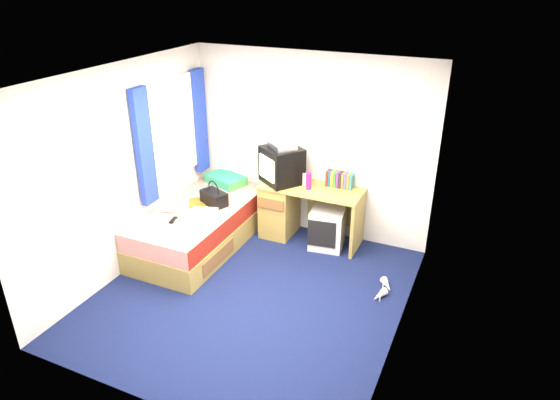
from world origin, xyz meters
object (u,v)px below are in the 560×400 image
at_px(crt_tv, 282,165).
at_px(storage_cube, 327,228).
at_px(white_heels, 383,290).
at_px(desk, 292,208).
at_px(aerosol_can, 304,179).
at_px(magazine, 197,202).
at_px(vcr, 282,145).
at_px(bed, 201,227).
at_px(towel, 204,216).
at_px(handbag, 214,198).
at_px(pink_water_bottle, 309,181).
at_px(water_bottle, 170,209).
at_px(colour_swatch_fan, 183,222).
at_px(pillow, 226,180).
at_px(picture_frame, 351,182).
at_px(remote_control, 173,220).

bearing_deg(crt_tv, storage_cube, 27.74).
bearing_deg(white_heels, desk, 150.83).
distance_m(aerosol_can, magazine, 1.41).
bearing_deg(crt_tv, vcr, 90.00).
height_order(bed, vcr, vcr).
height_order(towel, white_heels, towel).
bearing_deg(handbag, crt_tv, 63.64).
distance_m(desk, towel, 1.24).
height_order(pink_water_bottle, water_bottle, pink_water_bottle).
relative_size(desk, towel, 4.22).
bearing_deg(desk, aerosol_can, 7.70).
xyz_separation_m(aerosol_can, colour_swatch_fan, (-1.07, -1.19, -0.29)).
bearing_deg(water_bottle, pink_water_bottle, 31.78).
distance_m(pillow, crt_tv, 0.97).
xyz_separation_m(pillow, pink_water_bottle, (1.30, -0.14, 0.26)).
xyz_separation_m(towel, water_bottle, (-0.49, -0.00, -0.02)).
xyz_separation_m(aerosol_can, white_heels, (1.30, -0.83, -0.80)).
height_order(handbag, colour_swatch_fan, handbag).
bearing_deg(desk, colour_swatch_fan, -128.09).
distance_m(crt_tv, white_heels, 2.04).
bearing_deg(water_bottle, bed, 43.73).
distance_m(picture_frame, white_heels, 1.48).
distance_m(desk, pink_water_bottle, 0.52).
bearing_deg(remote_control, pink_water_bottle, 27.26).
relative_size(handbag, water_bottle, 2.03).
distance_m(handbag, white_heels, 2.38).
bearing_deg(desk, towel, -126.66).
relative_size(picture_frame, aerosol_can, 0.82).
bearing_deg(colour_swatch_fan, remote_control, 179.94).
bearing_deg(aerosol_can, towel, -131.46).
bearing_deg(towel, colour_swatch_fan, -134.84).
height_order(water_bottle, white_heels, water_bottle).
bearing_deg(vcr, picture_frame, 54.46).
xyz_separation_m(bed, pink_water_bottle, (1.22, 0.67, 0.59)).
height_order(desk, storage_cube, desk).
xyz_separation_m(aerosol_can, magazine, (-1.21, -0.65, -0.29)).
distance_m(bed, remote_control, 0.52).
height_order(towel, magazine, towel).
bearing_deg(magazine, desk, 30.85).
bearing_deg(picture_frame, white_heels, -71.51).
distance_m(pillow, towel, 1.10).
xyz_separation_m(towel, remote_control, (-0.32, -0.19, -0.04)).
bearing_deg(vcr, storage_cube, 33.97).
height_order(crt_tv, water_bottle, crt_tv).
relative_size(desk, crt_tv, 2.04).
height_order(pillow, pink_water_bottle, pink_water_bottle).
distance_m(pillow, white_heels, 2.71).
xyz_separation_m(storage_cube, water_bottle, (-1.76, -0.90, 0.32)).
height_order(crt_tv, towel, crt_tv).
bearing_deg(white_heels, pillow, 160.48).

